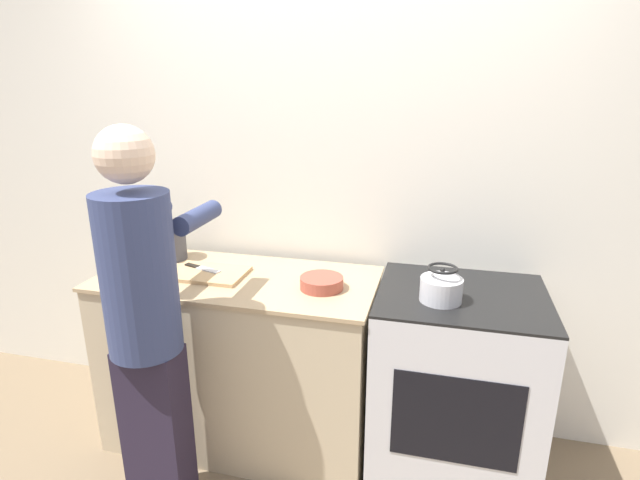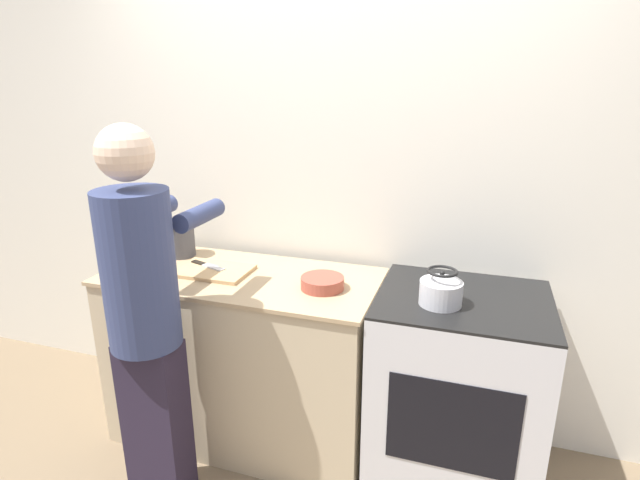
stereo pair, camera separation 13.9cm
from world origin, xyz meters
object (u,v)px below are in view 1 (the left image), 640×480
at_px(person, 145,315).
at_px(canister_jar, 171,242).
at_px(knife, 201,268).
at_px(kettle, 441,287).
at_px(bowl_prep, 322,283).
at_px(oven, 454,385).
at_px(cutting_board, 208,273).

height_order(person, canister_jar, person).
xyz_separation_m(knife, kettle, (1.16, -0.10, 0.06)).
bearing_deg(kettle, bowl_prep, 174.56).
distance_m(knife, bowl_prep, 0.63).
xyz_separation_m(kettle, bowl_prep, (-0.53, 0.05, -0.06)).
height_order(kettle, bowl_prep, kettle).
relative_size(knife, bowl_prep, 1.08).
bearing_deg(oven, person, -157.44).
distance_m(oven, person, 1.41).
bearing_deg(canister_jar, person, -68.56).
relative_size(bowl_prep, canister_jar, 1.10).
relative_size(oven, cutting_board, 2.56).
relative_size(person, bowl_prep, 8.40).
xyz_separation_m(person, knife, (-0.02, 0.52, 0.00)).
bearing_deg(oven, knife, 179.66).
height_order(oven, knife, knife).
bearing_deg(knife, person, -70.11).
xyz_separation_m(person, bowl_prep, (0.61, 0.46, 0.01)).
xyz_separation_m(knife, bowl_prep, (0.63, -0.05, 0.01)).
distance_m(person, knife, 0.52).
relative_size(oven, bowl_prep, 4.67).
relative_size(kettle, canister_jar, 0.97).
xyz_separation_m(bowl_prep, canister_jar, (-0.87, 0.19, 0.06)).
distance_m(oven, canister_jar, 1.59).
relative_size(knife, kettle, 1.22).
height_order(knife, canister_jar, canister_jar).
relative_size(cutting_board, bowl_prep, 1.82).
relative_size(knife, canister_jar, 1.19).
distance_m(cutting_board, canister_jar, 0.35).
bearing_deg(cutting_board, canister_jar, 149.88).
bearing_deg(cutting_board, oven, 1.10).
distance_m(oven, knife, 1.33).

